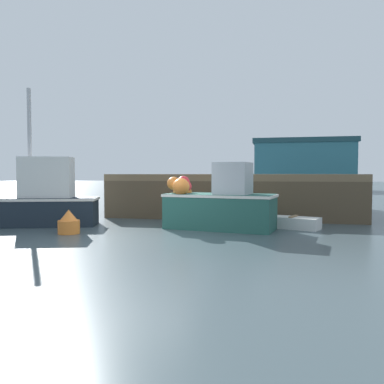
# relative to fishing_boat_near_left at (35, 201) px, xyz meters

# --- Properties ---
(ground) EXTENTS (120.00, 160.00, 0.10)m
(ground) POSITION_rel_fishing_boat_near_left_xyz_m (4.17, -1.38, -0.84)
(ground) COLOR #3D4C51
(pier) EXTENTS (9.43, 7.69, 1.66)m
(pier) POSITION_rel_fishing_boat_near_left_xyz_m (5.90, 5.77, 0.59)
(pier) COLOR brown
(pier) RESTS_ON ground
(fishing_boat_near_left) EXTENTS (4.36, 2.43, 4.39)m
(fishing_boat_near_left) POSITION_rel_fishing_boat_near_left_xyz_m (0.00, 0.00, 0.00)
(fishing_boat_near_left) COLOR #19232D
(fishing_boat_near_left) RESTS_ON ground
(fishing_boat_near_right) EXTENTS (3.48, 1.92, 2.01)m
(fishing_boat_near_right) POSITION_rel_fishing_boat_near_left_xyz_m (5.88, 0.58, -0.02)
(fishing_boat_near_right) COLOR #23564C
(fishing_boat_near_right) RESTS_ON ground
(rowboat) EXTENTS (1.70, 1.21, 0.39)m
(rowboat) POSITION_rel_fishing_boat_near_left_xyz_m (8.09, 1.14, -0.61)
(rowboat) COLOR silver
(rowboat) RESTS_ON ground
(warehouse) EXTENTS (10.42, 4.72, 5.37)m
(warehouse) POSITION_rel_fishing_boat_near_left_xyz_m (10.34, 31.48, 1.92)
(warehouse) COLOR #2D6B7A
(warehouse) RESTS_ON ground
(mooring_buoy_foreground) EXTENTS (0.60, 0.60, 0.67)m
(mooring_buoy_foreground) POSITION_rel_fishing_boat_near_left_xyz_m (1.91, -1.26, -0.49)
(mooring_buoy_foreground) COLOR orange
(mooring_buoy_foreground) RESTS_ON ground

